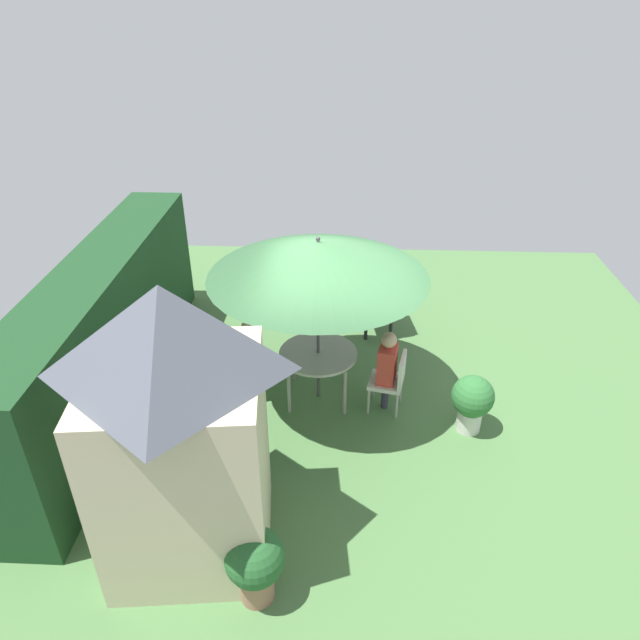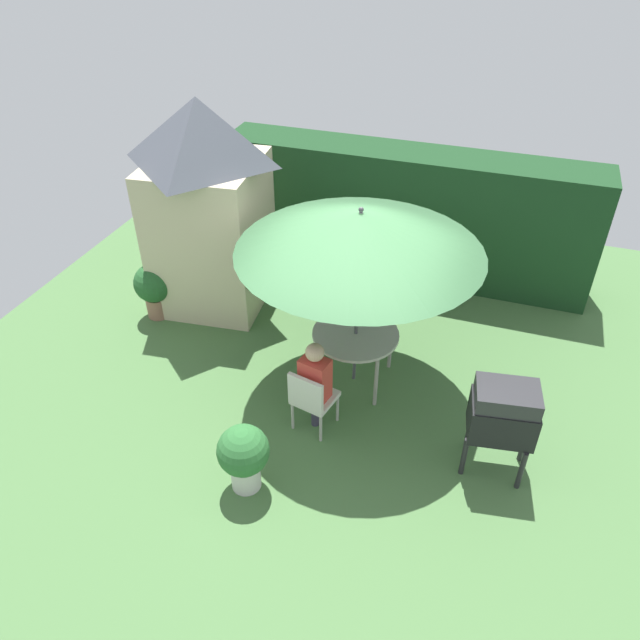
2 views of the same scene
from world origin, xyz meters
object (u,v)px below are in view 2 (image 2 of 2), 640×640
object	(u,v)px
person_in_red	(315,377)
person_in_blue	(377,293)
chair_far_side	(378,305)
potted_plant_by_shed	(154,287)
potted_plant_by_grill	(244,454)
patio_umbrella	(360,232)
chair_near_shed	(311,397)
bbq_grill	(503,413)
patio_table	(355,337)
garden_shed	(208,205)

from	to	relation	value
person_in_red	person_in_blue	size ratio (longest dim) A/B	1.00
chair_far_side	person_in_blue	xyz separation A→B (m)	(-0.00, -0.09, 0.26)
potted_plant_by_shed	potted_plant_by_grill	world-z (taller)	potted_plant_by_shed
potted_plant_by_shed	potted_plant_by_grill	xyz separation A→B (m)	(2.63, -2.55, -0.02)
patio_umbrella	chair_far_side	xyz separation A→B (m)	(0.03, 1.06, -1.71)
chair_near_shed	person_in_red	distance (m)	0.28
bbq_grill	potted_plant_by_shed	size ratio (longest dim) A/B	1.36
patio_table	potted_plant_by_shed	xyz separation A→B (m)	(-3.27, 0.45, -0.19)
potted_plant_by_shed	chair_far_side	bearing A→B (deg)	10.47
patio_umbrella	chair_far_side	size ratio (longest dim) A/B	3.27
bbq_grill	garden_shed	bearing A→B (deg)	154.64
chair_far_side	garden_shed	bearing A→B (deg)	176.79
bbq_grill	person_in_red	distance (m)	2.14
bbq_grill	chair_near_shed	size ratio (longest dim) A/B	1.33
person_in_red	person_in_blue	world-z (taller)	same
garden_shed	patio_umbrella	world-z (taller)	garden_shed
patio_umbrella	bbq_grill	distance (m)	2.55
garden_shed	chair_near_shed	xyz separation A→B (m)	(2.39, -2.26, -1.10)
chair_near_shed	chair_far_side	distance (m)	2.13
patio_table	patio_umbrella	xyz separation A→B (m)	(-0.00, 0.00, 1.52)
bbq_grill	chair_near_shed	xyz separation A→B (m)	(-2.15, -0.11, -0.33)
patio_umbrella	potted_plant_by_shed	bearing A→B (deg)	172.18
potted_plant_by_shed	person_in_blue	xyz separation A→B (m)	(3.30, 0.53, 0.26)
patio_umbrella	bbq_grill	size ratio (longest dim) A/B	2.45
chair_near_shed	patio_umbrella	bearing A→B (deg)	77.36
garden_shed	person_in_red	world-z (taller)	garden_shed
potted_plant_by_shed	potted_plant_by_grill	bearing A→B (deg)	-44.05
chair_near_shed	garden_shed	bearing A→B (deg)	136.62
person_in_red	potted_plant_by_grill	bearing A→B (deg)	-110.50
bbq_grill	person_in_red	size ratio (longest dim) A/B	0.95
patio_umbrella	person_in_red	bearing A→B (deg)	-102.64
person_in_red	garden_shed	bearing A→B (deg)	137.92
patio_table	potted_plant_by_grill	world-z (taller)	potted_plant_by_grill
patio_table	chair_far_side	size ratio (longest dim) A/B	1.24
chair_far_side	person_in_blue	distance (m)	0.28
patio_table	patio_umbrella	size ratio (longest dim) A/B	0.38
potted_plant_by_shed	person_in_blue	world-z (taller)	person_in_blue
bbq_grill	person_in_blue	xyz separation A→B (m)	(-1.89, 1.92, -0.06)
chair_near_shed	potted_plant_by_shed	xyz separation A→B (m)	(-3.03, 1.50, -0.00)
garden_shed	chair_far_side	bearing A→B (deg)	-3.21
person_in_blue	potted_plant_by_shed	bearing A→B (deg)	-170.96
person_in_blue	chair_far_side	bearing A→B (deg)	88.15
chair_near_shed	chair_far_side	bearing A→B (deg)	82.71
patio_table	patio_umbrella	world-z (taller)	patio_umbrella
patio_umbrella	patio_table	bearing A→B (deg)	0.00
patio_table	potted_plant_by_shed	distance (m)	3.31
garden_shed	person_in_red	size ratio (longest dim) A/B	2.52
bbq_grill	chair_near_shed	bearing A→B (deg)	-177.18
bbq_grill	chair_far_side	distance (m)	2.77
patio_table	chair_near_shed	size ratio (longest dim) A/B	1.24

